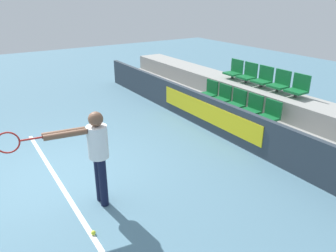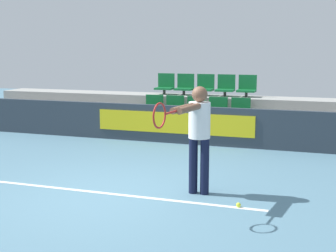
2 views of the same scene
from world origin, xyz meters
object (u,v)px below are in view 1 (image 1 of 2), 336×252
(stadium_chair_1, at_px, (222,96))
(stadium_chair_7, at_px, (263,78))
(stadium_chair_0, at_px, (209,92))
(stadium_chair_2, at_px, (237,102))
(stadium_chair_5, at_px, (234,70))
(tennis_player, at_px, (93,149))
(stadium_chair_6, at_px, (248,74))
(stadium_chair_4, at_px, (270,114))
(stadium_chair_3, at_px, (252,107))
(stadium_chair_8, at_px, (280,83))
(tennis_ball, at_px, (93,233))
(stadium_chair_9, at_px, (298,87))

(stadium_chair_1, height_order, stadium_chair_7, stadium_chair_7)
(stadium_chair_0, bearing_deg, stadium_chair_2, 0.00)
(stadium_chair_5, xyz_separation_m, tennis_player, (2.24, -5.04, -0.20))
(stadium_chair_2, relative_size, stadium_chair_6, 1.00)
(stadium_chair_2, bearing_deg, stadium_chair_4, 0.00)
(stadium_chair_1, relative_size, stadium_chair_2, 1.00)
(stadium_chair_1, bearing_deg, stadium_chair_3, 0.00)
(stadium_chair_5, bearing_deg, stadium_chair_8, 0.00)
(stadium_chair_1, distance_m, tennis_ball, 5.15)
(stadium_chair_1, bearing_deg, tennis_player, -67.65)
(stadium_chair_9, bearing_deg, tennis_player, -88.61)
(tennis_ball, bearing_deg, tennis_player, 153.08)
(stadium_chair_7, bearing_deg, tennis_ball, -70.91)
(stadium_chair_1, distance_m, tennis_player, 4.51)
(stadium_chair_1, height_order, stadium_chair_9, stadium_chair_9)
(stadium_chair_1, height_order, stadium_chair_4, same)
(stadium_chair_1, distance_m, stadium_chair_5, 1.13)
(stadium_chair_2, bearing_deg, stadium_chair_6, 121.11)
(stadium_chair_2, relative_size, stadium_chair_4, 1.00)
(stadium_chair_5, bearing_deg, stadium_chair_7, 0.00)
(stadium_chair_1, height_order, stadium_chair_6, stadium_chair_6)
(stadium_chair_7, bearing_deg, tennis_player, -76.80)
(stadium_chair_8, bearing_deg, stadium_chair_3, -90.00)
(stadium_chair_0, distance_m, stadium_chair_6, 1.13)
(stadium_chair_0, bearing_deg, stadium_chair_4, 0.00)
(stadium_chair_2, distance_m, stadium_chair_9, 1.46)
(stadium_chair_6, xyz_separation_m, tennis_ball, (2.39, -5.38, -1.15))
(stadium_chair_3, xyz_separation_m, tennis_ball, (1.33, -4.51, -0.68))
(stadium_chair_5, relative_size, stadium_chair_7, 1.00)
(stadium_chair_4, height_order, stadium_chair_7, stadium_chair_7)
(stadium_chair_0, xyz_separation_m, stadium_chair_1, (0.53, 0.00, 0.00))
(stadium_chair_3, distance_m, tennis_ball, 4.75)
(stadium_chair_4, bearing_deg, stadium_chair_6, 151.09)
(stadium_chair_2, height_order, stadium_chair_5, stadium_chair_5)
(stadium_chair_7, xyz_separation_m, tennis_player, (1.18, -5.04, -0.20))
(stadium_chair_3, bearing_deg, stadium_chair_6, 140.36)
(tennis_player, bearing_deg, stadium_chair_5, 122.34)
(stadium_chair_1, distance_m, stadium_chair_6, 1.00)
(stadium_chair_3, xyz_separation_m, tennis_player, (0.65, -4.16, 0.28))
(stadium_chair_5, height_order, stadium_chair_9, same)
(stadium_chair_5, height_order, tennis_player, tennis_player)
(tennis_ball, bearing_deg, stadium_chair_0, 122.96)
(stadium_chair_2, bearing_deg, stadium_chair_8, 58.89)
(stadium_chair_0, height_order, stadium_chair_3, same)
(stadium_chair_4, height_order, tennis_ball, stadium_chair_4)
(tennis_player, bearing_deg, stadium_chair_3, 107.27)
(stadium_chair_1, xyz_separation_m, stadium_chair_7, (0.53, 0.88, 0.48))
(stadium_chair_4, bearing_deg, stadium_chair_3, 180.00)
(stadium_chair_6, distance_m, stadium_chair_7, 0.53)
(tennis_ball, bearing_deg, stadium_chair_9, 98.49)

